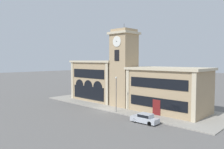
# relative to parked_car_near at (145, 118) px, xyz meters

# --- Properties ---
(ground_plane) EXTENTS (300.00, 300.00, 0.00)m
(ground_plane) POSITION_rel_parked_car_near_xyz_m (-10.44, 1.52, -0.78)
(ground_plane) COLOR #605E5B
(sidewalk_kerb) EXTENTS (40.31, 13.63, 0.15)m
(sidewalk_kerb) POSITION_rel_parked_car_near_xyz_m (-10.44, 8.34, -0.70)
(sidewalk_kerb) COLOR gray
(sidewalk_kerb) RESTS_ON ground_plane
(clock_tower) EXTENTS (5.02, 5.02, 17.15)m
(clock_tower) POSITION_rel_parked_car_near_xyz_m (-10.45, 7.26, 7.24)
(clock_tower) COLOR tan
(clock_tower) RESTS_ON ground_plane
(town_hall_left_wing) EXTENTS (13.55, 8.75, 9.56)m
(town_hall_left_wing) POSITION_rel_parked_car_near_xyz_m (-19.33, 9.10, 4.03)
(town_hall_left_wing) COLOR tan
(town_hall_left_wing) RESTS_ON ground_plane
(town_hall_right_wing) EXTENTS (14.39, 8.75, 8.29)m
(town_hall_right_wing) POSITION_rel_parked_car_near_xyz_m (-1.14, 9.10, 3.39)
(town_hall_right_wing) COLOR tan
(town_hall_right_wing) RESTS_ON ground_plane
(parked_car_near) EXTENTS (4.38, 1.94, 1.50)m
(parked_car_near) POSITION_rel_parked_car_near_xyz_m (0.00, 0.00, 0.00)
(parked_car_near) COLOR #B2B7C1
(parked_car_near) RESTS_ON ground_plane
(street_lamp) EXTENTS (0.36, 0.36, 6.47)m
(street_lamp) POSITION_rel_parked_car_near_xyz_m (-7.82, 2.03, 3.55)
(street_lamp) COLOR #4C4C51
(street_lamp) RESTS_ON sidewalk_kerb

